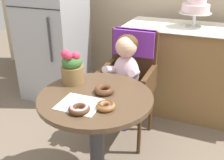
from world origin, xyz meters
TOP-DOWN VIEW (x-y plane):
  - cafe_table at (0.00, 0.00)m, footprint 0.72×0.72m
  - wicker_chair at (0.00, 0.69)m, footprint 0.42×0.45m
  - seated_child at (0.00, 0.54)m, footprint 0.27×0.32m
  - paper_napkin at (-0.04, -0.14)m, footprint 0.25×0.21m
  - donut_front at (0.12, -0.12)m, footprint 0.11×0.11m
  - donut_mid at (0.04, 0.05)m, footprint 0.13×0.13m
  - donut_side at (0.00, -0.21)m, footprint 0.12×0.12m
  - flower_vase at (-0.22, 0.11)m, footprint 0.15×0.15m
  - display_counter at (0.55, 1.30)m, footprint 1.56×0.62m
  - tiered_cake_stand at (0.42, 1.30)m, footprint 0.30×0.30m
  - refrigerator at (-1.05, 1.10)m, footprint 0.64×0.63m

SIDE VIEW (x-z plane):
  - display_counter at x=0.55m, z-range 0.00..0.90m
  - cafe_table at x=0.00m, z-range 0.15..0.87m
  - wicker_chair at x=0.00m, z-range 0.16..1.12m
  - seated_child at x=0.00m, z-range 0.31..1.04m
  - paper_napkin at x=-0.04m, z-range 0.72..0.72m
  - donut_side at x=0.00m, z-range 0.72..0.76m
  - donut_front at x=0.12m, z-range 0.72..0.76m
  - donut_mid at x=0.04m, z-range 0.72..0.76m
  - flower_vase at x=-0.22m, z-range 0.71..0.95m
  - refrigerator at x=-1.05m, z-range 0.00..1.70m
  - tiered_cake_stand at x=0.42m, z-range 0.94..1.22m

